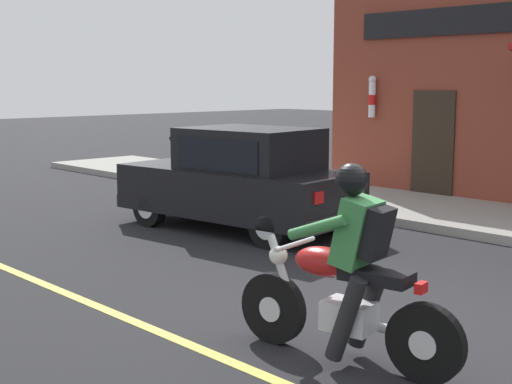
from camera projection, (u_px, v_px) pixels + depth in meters
name	position (u px, v px, depth m)	size (l,w,h in m)	color
ground_plane	(425.00, 329.00, 6.52)	(80.00, 80.00, 0.00)	black
sidewalk_curb	(437.00, 212.00, 12.10)	(2.60, 22.00, 0.14)	gray
lane_stripe	(81.00, 299.00, 7.42)	(0.12, 19.80, 0.01)	#D1C64C
motorcycle_with_rider	(347.00, 281.00, 5.67)	(0.66, 2.01, 1.62)	black
car_hatchback	(240.00, 180.00, 10.87)	(2.05, 3.94, 1.57)	black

